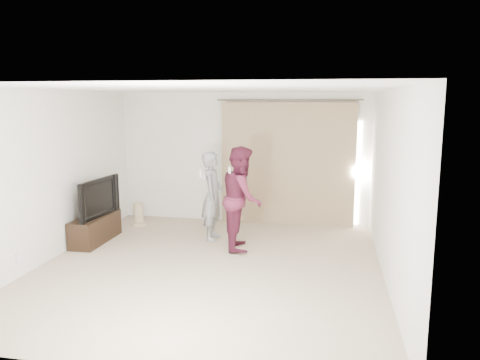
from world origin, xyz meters
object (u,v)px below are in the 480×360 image
at_px(tv, 94,197).
at_px(person_man, 213,196).
at_px(tv_console, 96,229).
at_px(person_woman, 242,198).

relative_size(tv, person_man, 0.74).
xyz_separation_m(tv_console, person_woman, (2.57, 0.13, 0.63)).
distance_m(tv_console, person_man, 2.12).
xyz_separation_m(tv, person_man, (1.97, 0.54, -0.01)).
height_order(tv, person_woman, person_woman).
xyz_separation_m(person_man, person_woman, (0.60, -0.41, 0.07)).
bearing_deg(tv, person_man, -69.46).
distance_m(tv_console, person_woman, 2.65).
bearing_deg(person_man, person_woman, -34.43).
xyz_separation_m(tv, person_woman, (2.57, 0.13, 0.06)).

